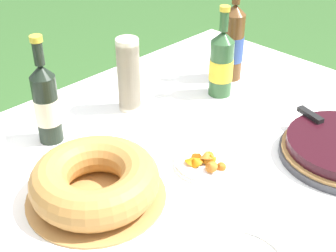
# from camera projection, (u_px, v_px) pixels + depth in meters

# --- Properties ---
(garden_table) EXTENTS (1.45, 1.14, 0.71)m
(garden_table) POSITION_uv_depth(u_px,v_px,m) (200.00, 163.00, 1.39)
(garden_table) COLOR brown
(garden_table) RESTS_ON ground_plane
(tablecloth) EXTENTS (1.46, 1.15, 0.10)m
(tablecloth) POSITION_uv_depth(u_px,v_px,m) (200.00, 149.00, 1.36)
(tablecloth) COLOR white
(tablecloth) RESTS_ON garden_table
(bundt_cake) EXTENTS (0.35, 0.35, 0.10)m
(bundt_cake) POSITION_uv_depth(u_px,v_px,m) (95.00, 181.00, 1.13)
(bundt_cake) COLOR #B78447
(bundt_cake) RESTS_ON tablecloth
(cup_stack) EXTENTS (0.07, 0.07, 0.24)m
(cup_stack) POSITION_uv_depth(u_px,v_px,m) (129.00, 75.00, 1.46)
(cup_stack) COLOR beige
(cup_stack) RESTS_ON tablecloth
(cider_bottle_green) EXTENTS (0.08, 0.08, 0.31)m
(cider_bottle_green) POSITION_uv_depth(u_px,v_px,m) (221.00, 63.00, 1.55)
(cider_bottle_green) COLOR #2D562D
(cider_bottle_green) RESTS_ON tablecloth
(cider_bottle_amber) EXTENTS (0.08, 0.08, 0.36)m
(cider_bottle_amber) POSITION_uv_depth(u_px,v_px,m) (233.00, 42.00, 1.64)
(cider_bottle_amber) COLOR brown
(cider_bottle_amber) RESTS_ON tablecloth
(juice_bottle_red) EXTENTS (0.07, 0.07, 0.32)m
(juice_bottle_red) POSITION_uv_depth(u_px,v_px,m) (46.00, 103.00, 1.31)
(juice_bottle_red) COLOR black
(juice_bottle_red) RESTS_ON tablecloth
(snack_plate_near) EXTENTS (0.19, 0.19, 0.05)m
(snack_plate_near) POSITION_uv_depth(u_px,v_px,m) (208.00, 161.00, 1.26)
(snack_plate_near) COLOR white
(snack_plate_near) RESTS_ON tablecloth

